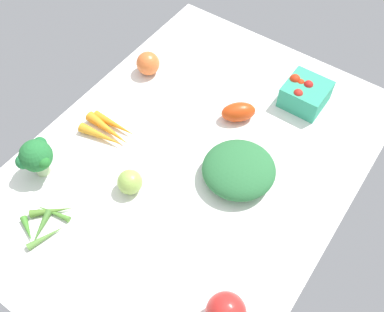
# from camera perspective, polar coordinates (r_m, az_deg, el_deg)

# --- Properties ---
(tablecloth) EXTENTS (1.04, 0.76, 0.02)m
(tablecloth) POSITION_cam_1_polar(r_m,az_deg,el_deg) (1.13, 0.00, -0.88)
(tablecloth) COLOR white
(tablecloth) RESTS_ON ground
(leafy_greens_clump) EXTENTS (0.25, 0.25, 0.07)m
(leafy_greens_clump) POSITION_cam_1_polar(r_m,az_deg,el_deg) (1.07, 6.05, -1.74)
(leafy_greens_clump) COLOR #2C6F3B
(leafy_greens_clump) RESTS_ON tablecloth
(roma_tomato) EXTENTS (0.10, 0.10, 0.05)m
(roma_tomato) POSITION_cam_1_polar(r_m,az_deg,el_deg) (1.19, 6.00, 5.66)
(roma_tomato) COLOR red
(roma_tomato) RESTS_ON tablecloth
(heirloom_tomato_green) EXTENTS (0.06, 0.06, 0.06)m
(heirloom_tomato_green) POSITION_cam_1_polar(r_m,az_deg,el_deg) (1.06, -8.01, -3.34)
(heirloom_tomato_green) COLOR #98BC51
(heirloom_tomato_green) RESTS_ON tablecloth
(okra_pile) EXTENTS (0.14, 0.10, 0.02)m
(okra_pile) POSITION_cam_1_polar(r_m,az_deg,el_deg) (1.07, -18.43, -8.10)
(okra_pile) COLOR #538F35
(okra_pile) RESTS_ON tablecloth
(berry_basket) EXTENTS (0.11, 0.11, 0.08)m
(berry_basket) POSITION_cam_1_polar(r_m,az_deg,el_deg) (1.25, 14.34, 7.82)
(berry_basket) COLOR teal
(berry_basket) RESTS_ON tablecloth
(carrot_bunch) EXTENTS (0.09, 0.15, 0.03)m
(carrot_bunch) POSITION_cam_1_polar(r_m,az_deg,el_deg) (1.18, -10.77, 3.28)
(carrot_bunch) COLOR orange
(carrot_bunch) RESTS_ON tablecloth
(broccoli_head) EXTENTS (0.09, 0.09, 0.11)m
(broccoli_head) POSITION_cam_1_polar(r_m,az_deg,el_deg) (1.11, -19.46, -0.06)
(broccoli_head) COLOR #A4C28A
(broccoli_head) RESTS_ON tablecloth
(heirloom_tomato_orange) EXTENTS (0.07, 0.07, 0.07)m
(heirloom_tomato_orange) POSITION_cam_1_polar(r_m,az_deg,el_deg) (1.31, -5.70, 11.79)
(heirloom_tomato_orange) COLOR orange
(heirloom_tomato_orange) RESTS_ON tablecloth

